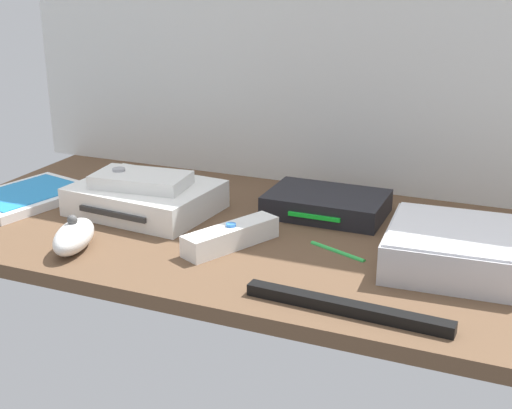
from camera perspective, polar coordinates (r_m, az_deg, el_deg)
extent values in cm
cube|color=brown|center=(101.82, 0.00, -2.65)|extent=(100.00, 48.00, 2.00)
cube|color=white|center=(109.75, -9.05, 0.54)|extent=(22.32, 17.78, 4.40)
cube|color=#2D2D2D|center=(103.71, -11.73, -0.76)|extent=(12.01, 1.65, 0.80)
cube|color=silver|center=(92.05, 16.06, -3.59)|extent=(17.94, 17.94, 5.00)
cube|color=silver|center=(91.07, 16.22, -2.05)|extent=(17.22, 17.22, 0.30)
cube|color=white|center=(119.70, -18.32, 0.63)|extent=(17.74, 21.70, 1.40)
cube|color=#2384CC|center=(119.46, -18.36, 0.98)|extent=(14.73, 18.53, 0.16)
cube|color=black|center=(107.73, 5.83, 0.05)|extent=(18.04, 12.06, 3.40)
cube|color=#19D833|center=(102.17, 4.78, -1.02)|extent=(8.00, 0.43, 0.60)
cube|color=white|center=(95.29, -2.07, -2.64)|extent=(9.58, 14.92, 3.00)
cylinder|color=#387FDB|center=(94.67, -2.08, -1.69)|extent=(1.40, 1.40, 0.40)
ellipsoid|color=white|center=(97.05, -14.75, -2.57)|extent=(6.86, 10.80, 4.00)
sphere|color=#4C4C4C|center=(96.20, -14.87, -1.24)|extent=(1.40, 1.40, 1.40)
cube|color=white|center=(108.40, -9.31, 2.07)|extent=(15.07, 9.27, 2.00)
cylinder|color=#99999E|center=(109.87, -11.21, 2.84)|extent=(2.17, 2.17, 0.40)
cube|color=black|center=(78.88, 7.46, -8.41)|extent=(24.06, 2.94, 1.40)
cylinder|color=green|center=(94.51, 6.71, -3.72)|extent=(8.59, 4.08, 0.70)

